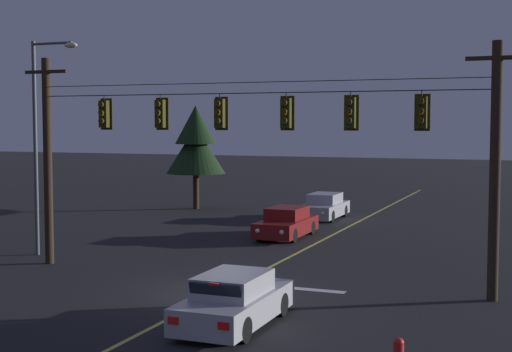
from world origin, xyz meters
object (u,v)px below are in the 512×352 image
object	(u,v)px
traffic_light_left_inner	(160,114)
car_oncoming_lead	(286,223)
traffic_light_rightmost	(350,113)
tree_verge_far	(196,143)
traffic_light_right_inner	(286,113)
car_oncoming_trailing	(324,207)
car_waiting_near_lane	(234,301)
street_lamp_corner	(41,128)
traffic_light_leftmost	(104,114)
traffic_light_centre	(220,113)
traffic_light_far_right	(421,112)

from	to	relation	value
traffic_light_left_inner	car_oncoming_lead	xyz separation A→B (m)	(1.37, 9.28, -4.92)
traffic_light_rightmost	car_oncoming_lead	distance (m)	11.79
car_oncoming_lead	tree_verge_far	xyz separation A→B (m)	(-8.90, 8.70, 3.39)
traffic_light_right_inner	tree_verge_far	bearing A→B (deg)	123.98
car_oncoming_lead	car_oncoming_trailing	xyz separation A→B (m)	(-0.28, 7.07, 0.00)
traffic_light_left_inner	car_oncoming_trailing	world-z (taller)	traffic_light_left_inner
car_waiting_near_lane	street_lamp_corner	size ratio (longest dim) A/B	0.51
traffic_light_leftmost	tree_verge_far	world-z (taller)	tree_verge_far
street_lamp_corner	car_oncoming_trailing	bearing A→B (deg)	64.52
traffic_light_right_inner	traffic_light_centre	bearing A→B (deg)	180.00
traffic_light_rightmost	traffic_light_far_right	xyz separation A→B (m)	(2.20, 0.00, 0.00)
car_waiting_near_lane	tree_verge_far	xyz separation A→B (m)	(-12.58, 23.29, 3.39)
traffic_light_rightmost	car_oncoming_lead	xyz separation A→B (m)	(-5.35, 9.28, -4.92)
traffic_light_leftmost	traffic_light_rightmost	size ratio (longest dim) A/B	1.00
traffic_light_right_inner	traffic_light_leftmost	bearing A→B (deg)	180.00
traffic_light_left_inner	traffic_light_far_right	bearing A→B (deg)	0.00
car_waiting_near_lane	street_lamp_corner	world-z (taller)	street_lamp_corner
traffic_light_right_inner	car_waiting_near_lane	world-z (taller)	traffic_light_right_inner
traffic_light_right_inner	traffic_light_far_right	size ratio (longest dim) A/B	1.00
traffic_light_right_inner	traffic_light_rightmost	xyz separation A→B (m)	(2.12, 0.00, 0.00)
traffic_light_centre	car_waiting_near_lane	xyz separation A→B (m)	(2.81, -5.30, -4.92)
traffic_light_leftmost	car_waiting_near_lane	xyz separation A→B (m)	(7.33, -5.30, -4.92)
traffic_light_right_inner	car_oncoming_trailing	bearing A→B (deg)	102.08
car_oncoming_lead	tree_verge_far	world-z (taller)	tree_verge_far
traffic_light_far_right	car_oncoming_lead	distance (m)	12.93
street_lamp_corner	car_waiting_near_lane	bearing A→B (deg)	-30.94
traffic_light_leftmost	tree_verge_far	xyz separation A→B (m)	(-5.26, 17.98, -1.53)
car_oncoming_lead	traffic_light_rightmost	bearing A→B (deg)	-60.06
traffic_light_centre	traffic_light_rightmost	size ratio (longest dim) A/B	1.00
traffic_light_right_inner	car_waiting_near_lane	distance (m)	7.25
car_waiting_near_lane	car_oncoming_trailing	distance (m)	22.02
traffic_light_leftmost	traffic_light_rightmost	world-z (taller)	same
traffic_light_left_inner	tree_verge_far	distance (m)	19.55
street_lamp_corner	tree_verge_far	xyz separation A→B (m)	(-1.47, 16.63, -1.00)
traffic_light_left_inner	car_waiting_near_lane	world-z (taller)	traffic_light_left_inner
traffic_light_rightmost	car_waiting_near_lane	distance (m)	7.42
traffic_light_centre	car_waiting_near_lane	bearing A→B (deg)	-62.12
traffic_light_centre	street_lamp_corner	xyz separation A→B (m)	(-8.30, 1.36, -0.53)
traffic_light_far_right	tree_verge_far	world-z (taller)	tree_verge_far
traffic_light_centre	car_oncoming_trailing	xyz separation A→B (m)	(-1.16, 16.35, -4.92)
traffic_light_left_inner	traffic_light_far_right	world-z (taller)	same
traffic_light_rightmost	car_waiting_near_lane	size ratio (longest dim) A/B	0.28
traffic_light_rightmost	car_waiting_near_lane	world-z (taller)	traffic_light_rightmost
traffic_light_left_inner	traffic_light_right_inner	world-z (taller)	same
street_lamp_corner	car_oncoming_lead	bearing A→B (deg)	46.89
traffic_light_leftmost	car_waiting_near_lane	distance (m)	10.29
car_waiting_near_lane	traffic_light_centre	bearing A→B (deg)	117.88
traffic_light_leftmost	traffic_light_rightmost	distance (m)	8.99
traffic_light_leftmost	car_oncoming_lead	size ratio (longest dim) A/B	0.28
tree_verge_far	car_waiting_near_lane	bearing A→B (deg)	-61.62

